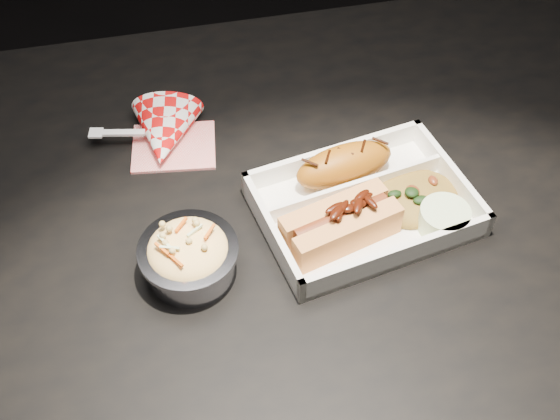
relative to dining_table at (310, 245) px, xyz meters
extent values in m
cube|color=black|center=(0.00, 0.00, 0.08)|extent=(1.20, 0.80, 0.03)
cylinder|color=black|center=(0.55, 0.35, -0.30)|extent=(0.05, 0.05, 0.72)
cube|color=white|center=(0.06, -0.03, 0.09)|extent=(0.28, 0.22, 0.01)
cube|color=white|center=(0.04, 0.05, 0.11)|extent=(0.25, 0.05, 0.04)
cube|color=white|center=(0.07, -0.12, 0.11)|extent=(0.25, 0.05, 0.04)
cube|color=white|center=(-0.06, -0.05, 0.11)|extent=(0.04, 0.18, 0.04)
cube|color=white|center=(0.17, -0.01, 0.11)|extent=(0.04, 0.18, 0.04)
cube|color=white|center=(0.05, -0.01, 0.11)|extent=(0.23, 0.05, 0.03)
ellipsoid|color=#A75C10|center=(0.05, 0.02, 0.12)|extent=(0.14, 0.07, 0.05)
cube|color=#E8974F|center=(0.02, -0.08, 0.12)|extent=(0.14, 0.06, 0.04)
cube|color=#E8974F|center=(0.01, -0.05, 0.12)|extent=(0.14, 0.06, 0.04)
cylinder|color=brown|center=(0.02, -0.07, 0.13)|extent=(0.12, 0.06, 0.03)
ellipsoid|color=olive|center=(0.12, -0.03, 0.11)|extent=(0.13, 0.11, 0.03)
cylinder|color=beige|center=(0.14, -0.08, 0.11)|extent=(0.06, 0.06, 0.03)
cylinder|color=silver|center=(-0.16, -0.07, 0.11)|extent=(0.10, 0.10, 0.04)
cylinder|color=silver|center=(-0.16, -0.07, 0.13)|extent=(0.11, 0.11, 0.01)
ellipsoid|color=#FAF9B0|center=(-0.16, -0.07, 0.13)|extent=(0.09, 0.09, 0.04)
cube|color=red|center=(-0.16, 0.13, 0.09)|extent=(0.12, 0.10, 0.00)
cone|color=red|center=(-0.17, 0.14, 0.11)|extent=(0.12, 0.13, 0.10)
cube|color=white|center=(-0.22, 0.15, 0.11)|extent=(0.06, 0.02, 0.00)
cube|color=white|center=(-0.26, 0.16, 0.11)|extent=(0.02, 0.02, 0.00)
camera|label=1|loc=(-0.16, -0.55, 0.76)|focal=45.00mm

